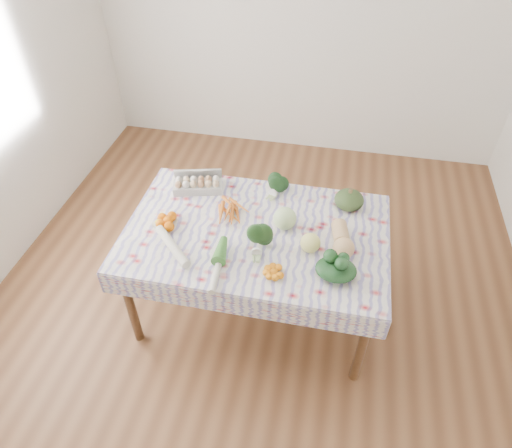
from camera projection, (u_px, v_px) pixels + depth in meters
name	position (u px, v px, depth m)	size (l,w,h in m)	color
ground	(256.00, 305.00, 3.40)	(4.50, 4.50, 0.00)	brown
wall_back	(306.00, 11.00, 4.09)	(4.00, 0.04, 2.80)	white
dining_table	(256.00, 240.00, 2.94)	(1.60, 1.00, 0.75)	brown
tablecloth	(256.00, 231.00, 2.89)	(1.66, 1.06, 0.01)	white
egg_carton	(198.00, 186.00, 3.16)	(0.33, 0.13, 0.09)	#B4B5AF
carrot_bunch	(229.00, 212.00, 2.99)	(0.24, 0.22, 0.04)	orange
kale_bunch	(276.00, 186.00, 3.12)	(0.16, 0.14, 0.14)	#183A18
kabocha_squash	(349.00, 200.00, 3.02)	(0.20, 0.20, 0.13)	#324921
cabbage	(285.00, 218.00, 2.86)	(0.15, 0.15, 0.15)	#B3D58C
butternut_squash	(342.00, 238.00, 2.74)	(0.13, 0.28, 0.13)	tan
orange_cluster	(168.00, 221.00, 2.90)	(0.21, 0.21, 0.07)	#E46502
broccoli	(257.00, 244.00, 2.72)	(0.16, 0.16, 0.12)	#1D4419
mandarin_cluster	(274.00, 271.00, 2.60)	(0.15, 0.15, 0.05)	orange
grapefruit	(310.00, 243.00, 2.72)	(0.12, 0.12, 0.12)	#EBEA78
spinach_bag	(336.00, 270.00, 2.58)	(0.24, 0.19, 0.10)	#123316
daikon	(172.00, 246.00, 2.75)	(0.06, 0.06, 0.39)	beige
leek	(218.00, 266.00, 2.64)	(0.04, 0.04, 0.39)	beige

